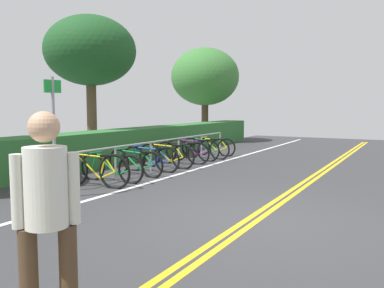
{
  "coord_description": "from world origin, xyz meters",
  "views": [
    {
      "loc": [
        -5.85,
        -2.17,
        1.76
      ],
      "look_at": [
        3.56,
        3.05,
        0.75
      ],
      "focal_mm": 38.07,
      "sensor_mm": 36.0,
      "label": 1
    }
  ],
  "objects": [
    {
      "name": "bicycle_1",
      "position": [
        1.41,
        4.0,
        0.33
      ],
      "size": [
        0.46,
        1.77,
        0.71
      ],
      "color": "black",
      "rests_on": "ground_plane"
    },
    {
      "name": "bike_lane_stripe_white",
      "position": [
        0.0,
        3.16,
        0.0
      ],
      "size": [
        30.77,
        0.12,
        0.0
      ],
      "primitive_type": "cube",
      "color": "white",
      "rests_on": "ground_plane"
    },
    {
      "name": "tree_far_right",
      "position": [
        12.0,
        7.01,
        3.16
      ],
      "size": [
        3.32,
        3.32,
        4.57
      ],
      "color": "#473323",
      "rests_on": "ground_plane"
    },
    {
      "name": "bike_rack",
      "position": [
        3.87,
        4.09,
        0.61
      ],
      "size": [
        7.4,
        0.05,
        0.8
      ],
      "color": "#9EA0A5",
      "rests_on": "ground_plane"
    },
    {
      "name": "hedge_backdrop",
      "position": [
        5.37,
        6.09,
        0.5
      ],
      "size": [
        16.35,
        1.05,
        1.01
      ],
      "primitive_type": "cube",
      "color": "#2D6B30",
      "rests_on": "ground_plane"
    },
    {
      "name": "bicycle_4",
      "position": [
        3.81,
        4.04,
        0.35
      ],
      "size": [
        0.46,
        1.8,
        0.74
      ],
      "color": "black",
      "rests_on": "ground_plane"
    },
    {
      "name": "sign_post_near",
      "position": [
        -0.43,
        3.82,
        1.38
      ],
      "size": [
        0.36,
        0.08,
        2.3
      ],
      "color": "gray",
      "rests_on": "ground_plane"
    },
    {
      "name": "centre_line_yellow_outer",
      "position": [
        0.0,
        0.08,
        0.0
      ],
      "size": [
        30.77,
        0.1,
        0.0
      ],
      "primitive_type": "cube",
      "color": "gold",
      "rests_on": "ground_plane"
    },
    {
      "name": "bicycle_8",
      "position": [
        7.03,
        4.09,
        0.32
      ],
      "size": [
        0.46,
        1.63,
        0.68
      ],
      "color": "black",
      "rests_on": "ground_plane"
    },
    {
      "name": "tree_mid",
      "position": [
        4.5,
        7.44,
        3.55
      ],
      "size": [
        3.03,
        3.03,
        4.74
      ],
      "color": "brown",
      "rests_on": "ground_plane"
    },
    {
      "name": "centre_line_yellow_inner",
      "position": [
        0.0,
        -0.08,
        0.0
      ],
      "size": [
        30.77,
        0.1,
        0.0
      ],
      "primitive_type": "cube",
      "color": "gold",
      "rests_on": "ground_plane"
    },
    {
      "name": "bicycle_7",
      "position": [
        6.17,
        4.0,
        0.35
      ],
      "size": [
        0.46,
        1.76,
        0.74
      ],
      "color": "black",
      "rests_on": "ground_plane"
    },
    {
      "name": "bicycle_6",
      "position": [
        5.46,
        4.09,
        0.35
      ],
      "size": [
        0.57,
        1.76,
        0.75
      ],
      "color": "black",
      "rests_on": "ground_plane"
    },
    {
      "name": "bicycle_3",
      "position": [
        3.04,
        4.04,
        0.34
      ],
      "size": [
        0.46,
        1.69,
        0.73
      ],
      "color": "black",
      "rests_on": "ground_plane"
    },
    {
      "name": "bicycle_0",
      "position": [
        0.76,
        3.95,
        0.37
      ],
      "size": [
        0.46,
        1.82,
        0.79
      ],
      "color": "black",
      "rests_on": "ground_plane"
    },
    {
      "name": "pedestrian",
      "position": [
        -3.77,
        0.23,
        1.0
      ],
      "size": [
        0.38,
        0.36,
        1.73
      ],
      "color": "#4C3826",
      "rests_on": "ground_plane"
    },
    {
      "name": "bicycle_5",
      "position": [
        4.69,
        4.04,
        0.34
      ],
      "size": [
        0.62,
        1.67,
        0.73
      ],
      "color": "black",
      "rests_on": "ground_plane"
    },
    {
      "name": "ground_plane",
      "position": [
        0.0,
        0.0,
        -0.03
      ],
      "size": [
        34.19,
        12.38,
        0.05
      ],
      "primitive_type": "cube",
      "color": "#353538"
    },
    {
      "name": "bicycle_2",
      "position": [
        2.34,
        4.02,
        0.33
      ],
      "size": [
        0.46,
        1.78,
        0.7
      ],
      "color": "black",
      "rests_on": "ground_plane"
    }
  ]
}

